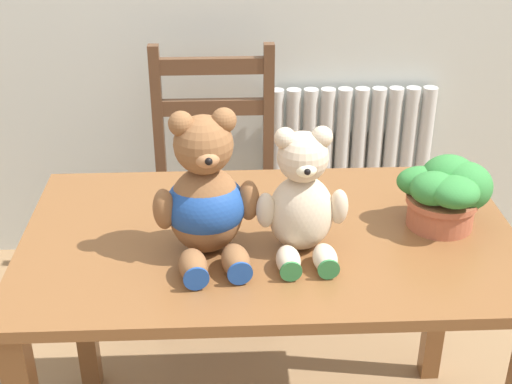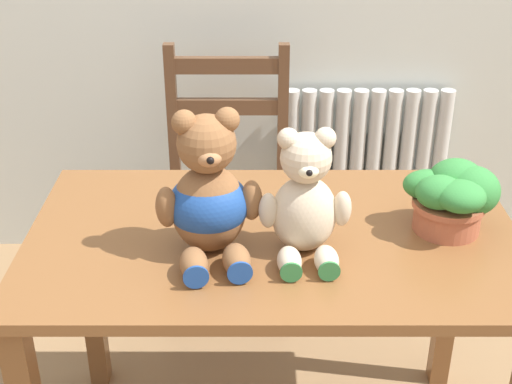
{
  "view_description": "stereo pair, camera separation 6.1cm",
  "coord_description": "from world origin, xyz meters",
  "px_view_note": "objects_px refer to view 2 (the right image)",
  "views": [
    {
      "loc": [
        -0.11,
        -1.18,
        1.71
      ],
      "look_at": [
        -0.04,
        0.3,
        0.93
      ],
      "focal_mm": 50.0,
      "sensor_mm": 36.0,
      "label": 1
    },
    {
      "loc": [
        -0.04,
        -1.18,
        1.71
      ],
      "look_at": [
        -0.04,
        0.3,
        0.93
      ],
      "focal_mm": 50.0,
      "sensor_mm": 36.0,
      "label": 2
    }
  ],
  "objects_px": {
    "teddy_bear_left": "(206,198)",
    "potted_plant": "(451,195)",
    "teddy_bear_right": "(302,201)",
    "wooden_chair_behind": "(225,189)"
  },
  "relations": [
    {
      "from": "wooden_chair_behind",
      "to": "potted_plant",
      "type": "distance_m",
      "value": 1.08
    },
    {
      "from": "teddy_bear_left",
      "to": "teddy_bear_right",
      "type": "relative_size",
      "value": 1.14
    },
    {
      "from": "teddy_bear_left",
      "to": "potted_plant",
      "type": "xyz_separation_m",
      "value": [
        0.61,
        0.1,
        -0.05
      ]
    },
    {
      "from": "potted_plant",
      "to": "teddy_bear_left",
      "type": "bearing_deg",
      "value": -170.77
    },
    {
      "from": "teddy_bear_right",
      "to": "potted_plant",
      "type": "height_order",
      "value": "teddy_bear_right"
    },
    {
      "from": "teddy_bear_right",
      "to": "potted_plant",
      "type": "bearing_deg",
      "value": -167.98
    },
    {
      "from": "wooden_chair_behind",
      "to": "teddy_bear_left",
      "type": "distance_m",
      "value": 1.0
    },
    {
      "from": "teddy_bear_right",
      "to": "potted_plant",
      "type": "relative_size",
      "value": 1.34
    },
    {
      "from": "teddy_bear_left",
      "to": "teddy_bear_right",
      "type": "distance_m",
      "value": 0.23
    },
    {
      "from": "wooden_chair_behind",
      "to": "teddy_bear_left",
      "type": "height_order",
      "value": "teddy_bear_left"
    }
  ]
}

